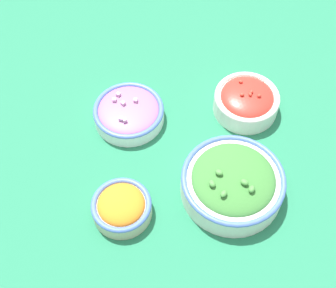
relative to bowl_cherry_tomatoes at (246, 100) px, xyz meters
name	(u,v)px	position (x,y,z in m)	size (l,w,h in m)	color
ground_plane	(168,151)	(-0.18, -0.12, -0.03)	(3.00, 3.00, 0.00)	#23704C
bowl_cherry_tomatoes	(246,100)	(0.00, 0.00, 0.00)	(0.15, 0.15, 0.07)	silver
bowl_carrots	(122,207)	(-0.28, -0.28, -0.01)	(0.12, 0.12, 0.06)	beige
bowl_red_onion	(129,112)	(-0.28, -0.03, -0.01)	(0.17, 0.17, 0.05)	white
bowl_broccoli	(233,182)	(-0.05, -0.22, 0.00)	(0.22, 0.22, 0.08)	silver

